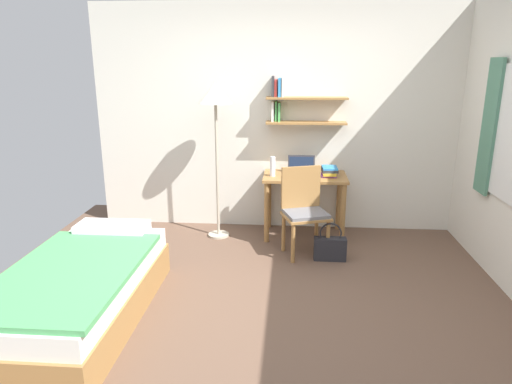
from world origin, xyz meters
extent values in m
plane|color=brown|center=(0.00, 0.00, 0.00)|extent=(5.28, 5.28, 0.00)
cube|color=silver|center=(0.00, 2.02, 1.30)|extent=(4.40, 0.05, 2.60)
cube|color=#9E703D|center=(0.27, 1.89, 1.28)|extent=(0.91, 0.22, 0.02)
cube|color=silver|center=(-0.11, 1.91, 1.40)|extent=(0.03, 0.16, 0.22)
cube|color=#4CA856|center=(-0.07, 1.93, 1.41)|extent=(0.02, 0.13, 0.22)
cube|color=#4CA856|center=(-0.04, 1.92, 1.40)|extent=(0.03, 0.14, 0.21)
cube|color=#9E703D|center=(0.27, 1.89, 1.56)|extent=(0.91, 0.22, 0.02)
cube|color=#333338|center=(-0.11, 1.92, 1.68)|extent=(0.02, 0.15, 0.23)
cube|color=#D13D38|center=(-0.08, 1.93, 1.66)|extent=(0.03, 0.13, 0.19)
cube|color=#3384C6|center=(-0.04, 1.92, 1.67)|extent=(0.03, 0.15, 0.20)
cube|color=silver|center=(0.00, 1.91, 1.68)|extent=(0.03, 0.15, 0.22)
cube|color=#4C7F66|center=(1.96, 1.15, 1.35)|extent=(0.03, 0.28, 1.27)
cube|color=#9E703D|center=(-1.49, -0.26, 0.14)|extent=(0.90, 1.84, 0.28)
cube|color=silver|center=(-1.49, -0.26, 0.36)|extent=(0.87, 1.79, 0.16)
cube|color=#4C9E5B|center=(-1.49, -0.37, 0.46)|extent=(0.92, 1.51, 0.04)
cube|color=white|center=(-1.49, 0.46, 0.49)|extent=(0.63, 0.28, 0.10)
cube|color=#9E703D|center=(0.27, 1.70, 0.70)|extent=(0.93, 0.57, 0.03)
cylinder|color=#9E703D|center=(-0.15, 1.46, 0.34)|extent=(0.06, 0.06, 0.69)
cylinder|color=#9E703D|center=(0.68, 1.46, 0.34)|extent=(0.06, 0.06, 0.69)
cylinder|color=#9E703D|center=(-0.15, 1.94, 0.34)|extent=(0.06, 0.06, 0.69)
cylinder|color=#9E703D|center=(0.68, 1.94, 0.34)|extent=(0.06, 0.06, 0.69)
cube|color=#9E703D|center=(0.27, 1.13, 0.42)|extent=(0.54, 0.50, 0.03)
cube|color=slate|center=(0.27, 1.13, 0.45)|extent=(0.50, 0.46, 0.04)
cube|color=#9E703D|center=(0.22, 1.30, 0.69)|extent=(0.41, 0.17, 0.44)
cylinder|color=#9E703D|center=(0.15, 0.93, 0.21)|extent=(0.04, 0.04, 0.41)
cylinder|color=#9E703D|center=(0.50, 1.05, 0.21)|extent=(0.04, 0.04, 0.41)
cylinder|color=#9E703D|center=(0.05, 1.22, 0.21)|extent=(0.04, 0.04, 0.41)
cylinder|color=#9E703D|center=(0.40, 1.34, 0.21)|extent=(0.04, 0.04, 0.41)
cylinder|color=#B2A893|center=(-0.71, 1.60, 0.01)|extent=(0.24, 0.24, 0.02)
cylinder|color=#B2A893|center=(-0.71, 1.60, 0.77)|extent=(0.03, 0.03, 1.49)
cone|color=silver|center=(-0.71, 1.60, 1.63)|extent=(0.36, 0.36, 0.22)
cube|color=black|center=(0.23, 1.75, 0.72)|extent=(0.31, 0.22, 0.01)
cube|color=black|center=(0.23, 1.81, 0.82)|extent=(0.30, 0.09, 0.19)
cube|color=black|center=(0.23, 1.81, 0.82)|extent=(0.27, 0.08, 0.16)
cylinder|color=silver|center=(-0.09, 1.63, 0.83)|extent=(0.06, 0.06, 0.22)
cube|color=purple|center=(0.53, 1.70, 0.73)|extent=(0.17, 0.21, 0.02)
cube|color=gold|center=(0.53, 1.69, 0.75)|extent=(0.15, 0.23, 0.03)
cube|color=#333338|center=(0.53, 1.70, 0.78)|extent=(0.19, 0.25, 0.03)
cube|color=#3384C6|center=(0.54, 1.71, 0.81)|extent=(0.17, 0.23, 0.02)
cube|color=#232328|center=(0.52, 1.03, 0.12)|extent=(0.32, 0.12, 0.24)
torus|color=#232328|center=(0.52, 1.03, 0.29)|extent=(0.22, 0.02, 0.22)
camera|label=1|loc=(0.11, -3.28, 1.94)|focal=31.83mm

